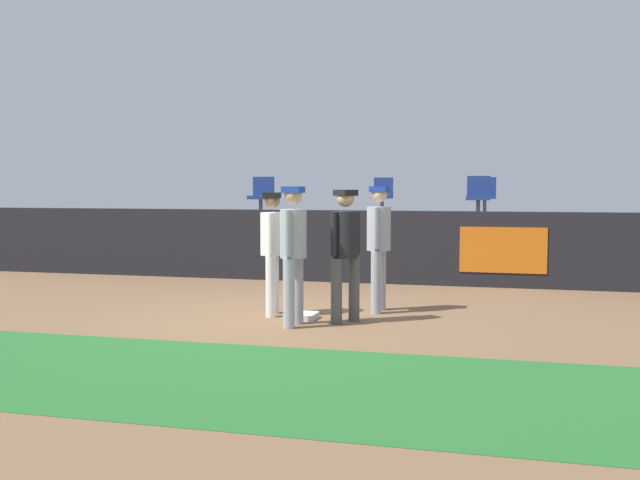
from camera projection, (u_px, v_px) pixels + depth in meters
name	position (u px, v px, depth m)	size (l,w,h in m)	color
ground_plane	(289.00, 319.00, 9.83)	(60.00, 60.00, 0.00)	brown
grass_foreground_strip	(193.00, 376.00, 6.85)	(18.00, 2.80, 0.01)	#26662B
first_base	(301.00, 316.00, 9.84)	(0.40, 0.40, 0.08)	white
player_fielder_home	(273.00, 245.00, 10.08)	(0.38, 0.56, 1.70)	white
player_runner_visitor	(379.00, 239.00, 10.34)	(0.35, 0.50, 1.79)	#9EA3AD
player_coach_visitor	(293.00, 246.00, 9.26)	(0.36, 0.50, 1.78)	#9EA3AD
player_umpire	(345.00, 246.00, 9.51)	(0.46, 0.46, 1.74)	#4C4C51
field_wall	(352.00, 246.00, 13.64)	(18.00, 0.26, 1.35)	black
bleacher_platform	(375.00, 241.00, 16.13)	(18.00, 4.80, 1.17)	#59595E
seat_back_center	(383.00, 194.00, 16.69)	(0.44, 0.44, 0.84)	#4C4C51
seat_back_right	(485.00, 194.00, 16.12)	(0.48, 0.44, 0.84)	#4C4C51
seat_front_left	(262.00, 194.00, 15.53)	(0.47, 0.44, 0.84)	#4C4C51
seat_front_right	(478.00, 194.00, 14.40)	(0.46, 0.44, 0.84)	#4C4C51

